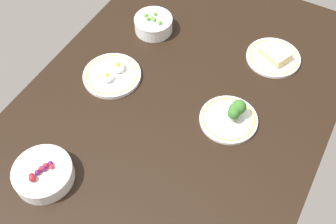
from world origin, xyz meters
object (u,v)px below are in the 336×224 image
Objects in this scene: bowl_berries at (43,173)px; bowl_peas at (153,24)px; plate_sandwich at (274,56)px; plate_eggs at (112,75)px; plate_broccoli at (231,116)px.

bowl_peas reaches higher than bowl_berries.
plate_sandwich is at bearing -28.15° from bowl_berries.
bowl_berries reaches higher than plate_sandwich.
plate_sandwich is at bearing -52.40° from plate_eggs.
plate_eggs is 1.08× the size of plate_broccoli.
bowl_berries is 85.69cm from plate_sandwich.
plate_broccoli is 47.97cm from bowl_peas.
plate_broccoli is at bearing -40.78° from bowl_berries.
plate_eggs is 41.37cm from bowl_berries.
plate_broccoli is 31.57cm from plate_sandwich.
bowl_peas is (26.77, -0.65, 1.90)cm from plate_eggs.
plate_eggs is at bearing 93.99° from plate_broccoli.
plate_eggs is at bearing 178.61° from bowl_peas.
plate_broccoli is 1.07× the size of bowl_berries.
bowl_peas is (23.82, 41.63, 0.95)cm from plate_broccoli.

